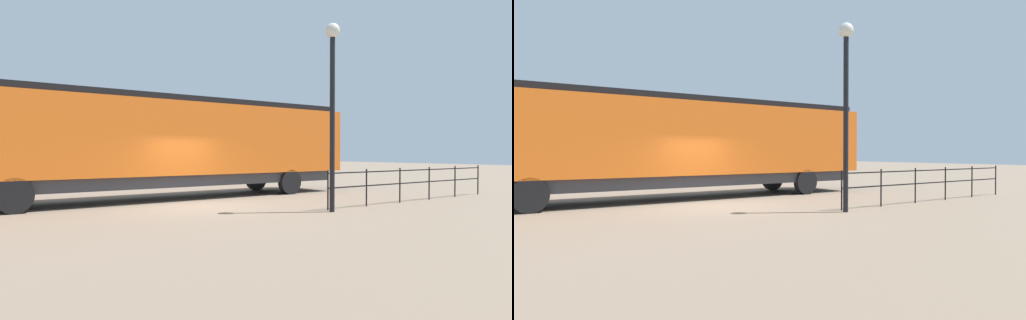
% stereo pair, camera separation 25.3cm
% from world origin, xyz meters
% --- Properties ---
extents(ground_plane, '(120.00, 120.00, 0.00)m').
position_xyz_m(ground_plane, '(0.00, 0.00, 0.00)').
color(ground_plane, '#84705B').
extents(locomotive, '(2.91, 16.89, 4.05)m').
position_xyz_m(locomotive, '(-3.02, 0.42, 2.28)').
color(locomotive, orange).
rests_on(locomotive, ground_plane).
extents(lamp_post, '(0.46, 0.46, 5.89)m').
position_xyz_m(lamp_post, '(3.51, 2.74, 3.93)').
color(lamp_post, black).
rests_on(lamp_post, ground_plane).
extents(platform_fence, '(0.05, 9.29, 1.29)m').
position_xyz_m(platform_fence, '(3.19, 7.50, 0.83)').
color(platform_fence, black).
rests_on(platform_fence, ground_plane).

